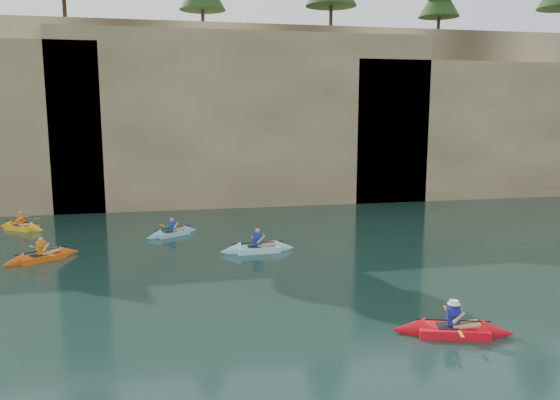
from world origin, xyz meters
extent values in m
plane|color=black|center=(0.00, 0.00, 0.00)|extent=(160.00, 160.00, 0.00)
cube|color=tan|center=(0.00, 30.00, 6.00)|extent=(70.00, 16.00, 12.00)
cube|color=tan|center=(2.00, 22.60, 5.70)|extent=(24.00, 2.40, 11.40)
cube|color=tan|center=(22.00, 22.60, 4.92)|extent=(26.00, 2.40, 9.84)
cube|color=black|center=(-4.00, 21.95, 1.60)|extent=(3.50, 1.00, 3.20)
cube|color=black|center=(10.00, 21.95, 2.25)|extent=(5.00, 1.00, 4.50)
cube|color=red|center=(4.32, 0.40, 0.15)|extent=(2.70, 1.51, 0.29)
cone|color=red|center=(5.49, 0.05, 0.15)|extent=(1.09, 1.00, 0.77)
cone|color=red|center=(3.16, 0.75, 0.15)|extent=(1.09, 1.00, 0.77)
cube|color=black|center=(4.18, 0.44, 0.26)|extent=(0.67, 0.62, 0.04)
cube|color=navy|center=(4.32, 0.40, 0.55)|extent=(0.38, 0.30, 0.49)
sphere|color=tan|center=(4.32, 0.40, 0.90)|extent=(0.21, 0.21, 0.21)
cylinder|color=black|center=(4.32, 0.40, 0.43)|extent=(1.98, 0.63, 0.04)
cube|color=#F7A814|center=(4.59, 1.29, 0.43)|extent=(0.20, 0.43, 0.02)
cube|color=#F7A814|center=(4.06, -0.49, 0.43)|extent=(0.20, 0.43, 0.02)
cylinder|color=white|center=(4.32, 0.40, 0.94)|extent=(0.35, 0.35, 0.10)
cube|color=#D5510D|center=(-8.49, 10.88, 0.14)|extent=(2.49, 2.04, 0.27)
cone|color=#D5510D|center=(-7.52, 11.54, 0.14)|extent=(1.14, 1.11, 0.74)
cone|color=#D5510D|center=(-9.46, 10.22, 0.14)|extent=(1.14, 1.11, 0.74)
cube|color=black|center=(-8.62, 10.80, 0.24)|extent=(0.72, 0.69, 0.04)
cube|color=orange|center=(-8.49, 10.88, 0.53)|extent=(0.40, 0.37, 0.50)
sphere|color=tan|center=(-8.49, 10.88, 0.89)|extent=(0.21, 0.21, 0.21)
cylinder|color=black|center=(-8.49, 10.88, 0.41)|extent=(1.84, 1.26, 0.04)
cube|color=#F7A814|center=(-9.05, 11.71, 0.41)|extent=(0.30, 0.39, 0.02)
cube|color=#F7A814|center=(-7.93, 10.06, 0.41)|extent=(0.30, 0.39, 0.02)
cube|color=#98E4FF|center=(0.51, 10.37, 0.15)|extent=(2.61, 0.94, 0.29)
cone|color=#98E4FF|center=(1.72, 10.42, 0.15)|extent=(0.94, 0.84, 0.80)
cone|color=#98E4FF|center=(-0.70, 10.31, 0.15)|extent=(0.94, 0.84, 0.80)
cube|color=black|center=(0.36, 10.36, 0.26)|extent=(0.57, 0.52, 0.04)
cube|color=navy|center=(0.51, 10.37, 0.57)|extent=(0.37, 0.25, 0.53)
sphere|color=tan|center=(0.51, 10.37, 0.96)|extent=(0.22, 0.22, 0.22)
cylinder|color=black|center=(0.51, 10.37, 0.43)|extent=(2.36, 0.13, 0.04)
cube|color=#F7A814|center=(0.47, 11.45, 0.43)|extent=(0.10, 0.42, 0.02)
cube|color=#F7A814|center=(0.56, 9.29, 0.43)|extent=(0.10, 0.42, 0.02)
cube|color=#FDB215|center=(-10.82, 17.39, 0.14)|extent=(2.36, 1.97, 0.27)
cone|color=#FDB215|center=(-9.92, 16.76, 0.14)|extent=(1.10, 1.09, 0.75)
cone|color=#FDB215|center=(-11.72, 18.01, 0.14)|extent=(1.10, 1.09, 0.75)
cube|color=black|center=(-10.94, 17.47, 0.24)|extent=(0.72, 0.70, 0.04)
cube|color=#FF5D15|center=(-10.82, 17.39, 0.54)|extent=(0.41, 0.38, 0.50)
sphere|color=tan|center=(-10.82, 17.39, 0.90)|extent=(0.21, 0.21, 0.21)
cylinder|color=black|center=(-10.82, 17.39, 0.41)|extent=(1.84, 1.29, 0.04)
cube|color=#F7A814|center=(-10.25, 18.22, 0.41)|extent=(0.31, 0.39, 0.02)
cube|color=#F7A814|center=(-11.39, 16.56, 0.41)|extent=(0.31, 0.39, 0.02)
cube|color=#82C7DA|center=(-3.13, 14.40, 0.12)|extent=(2.30, 1.81, 0.25)
cone|color=#82C7DA|center=(-2.23, 14.98, 0.12)|extent=(1.04, 1.00, 0.68)
cone|color=#82C7DA|center=(-4.04, 13.83, 0.12)|extent=(1.04, 1.00, 0.68)
cube|color=black|center=(-3.26, 14.32, 0.22)|extent=(0.69, 0.65, 0.04)
cube|color=navy|center=(-3.13, 14.40, 0.48)|extent=(0.37, 0.33, 0.45)
sphere|color=tan|center=(-3.13, 14.40, 0.81)|extent=(0.19, 0.19, 0.19)
cylinder|color=black|center=(-3.13, 14.40, 0.39)|extent=(1.71, 1.10, 0.04)
cube|color=#F7A814|center=(-3.62, 15.17, 0.39)|extent=(0.29, 0.40, 0.02)
cube|color=#F7A814|center=(-2.65, 13.64, 0.39)|extent=(0.29, 0.40, 0.02)
camera|label=1|loc=(-3.28, -12.64, 6.17)|focal=35.00mm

